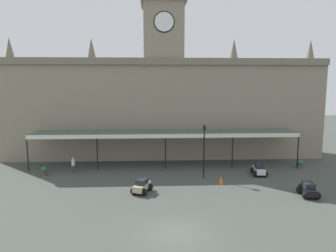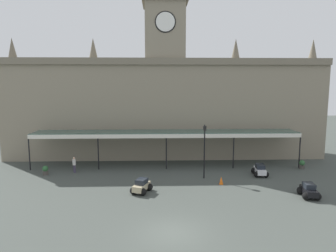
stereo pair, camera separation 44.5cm
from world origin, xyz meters
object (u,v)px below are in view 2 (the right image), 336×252
object	(u,v)px
traffic_cone	(221,181)
planter_by_canopy	(45,170)
victorian_lamppost	(204,145)
car_beige_sedan	(142,187)
planter_near_kerb	(302,164)
car_white_sedan	(260,171)
car_black_sedan	(309,191)
pedestrian_crossing_forecourt	(74,164)

from	to	relation	value
traffic_cone	planter_by_canopy	bearing A→B (deg)	168.52
traffic_cone	planter_by_canopy	xyz separation A→B (m)	(-17.59, 3.57, 0.13)
victorian_lamppost	car_beige_sedan	bearing A→B (deg)	-147.44
traffic_cone	planter_near_kerb	distance (m)	11.22
victorian_lamppost	planter_near_kerb	distance (m)	12.12
car_white_sedan	planter_by_canopy	distance (m)	22.14
car_black_sedan	pedestrian_crossing_forecourt	distance (m)	22.81
car_black_sedan	planter_near_kerb	xyz separation A→B (m)	(3.43, 8.48, -0.01)
car_beige_sedan	planter_near_kerb	xyz separation A→B (m)	(17.41, 6.90, -0.01)
car_beige_sedan	planter_near_kerb	size ratio (longest dim) A/B	2.32
traffic_cone	car_white_sedan	bearing A→B (deg)	30.01
car_white_sedan	victorian_lamppost	size ratio (longest dim) A/B	0.39
car_beige_sedan	car_black_sedan	xyz separation A→B (m)	(13.99, -1.58, 0.00)
planter_near_kerb	pedestrian_crossing_forecourt	bearing A→B (deg)	-178.43
traffic_cone	planter_near_kerb	xyz separation A→B (m)	(10.05, 5.00, 0.13)
car_beige_sedan	planter_by_canopy	xyz separation A→B (m)	(-10.22, 5.48, -0.01)
car_black_sedan	planter_near_kerb	size ratio (longest dim) A/B	2.23
car_white_sedan	car_black_sedan	world-z (taller)	same
pedestrian_crossing_forecourt	victorian_lamppost	distance (m)	13.89
car_white_sedan	car_beige_sedan	xyz separation A→B (m)	(-11.90, -4.53, 0.00)
car_black_sedan	victorian_lamppost	bearing A→B (deg)	145.71
car_white_sedan	traffic_cone	distance (m)	5.24
traffic_cone	car_black_sedan	bearing A→B (deg)	-27.77
car_white_sedan	planter_by_canopy	size ratio (longest dim) A/B	2.21
car_beige_sedan	planter_near_kerb	distance (m)	18.73
car_beige_sedan	pedestrian_crossing_forecourt	distance (m)	9.71
victorian_lamppost	pedestrian_crossing_forecourt	bearing A→B (deg)	170.01
planter_by_canopy	pedestrian_crossing_forecourt	bearing A→B (deg)	14.99
pedestrian_crossing_forecourt	victorian_lamppost	bearing A→B (deg)	-9.99
car_white_sedan	car_beige_sedan	size ratio (longest dim) A/B	0.95
traffic_cone	pedestrian_crossing_forecourt	bearing A→B (deg)	163.76
car_white_sedan	pedestrian_crossing_forecourt	xyz separation A→B (m)	(-19.35, 1.70, 0.41)
victorian_lamppost	planter_near_kerb	world-z (taller)	victorian_lamppost
car_white_sedan	car_beige_sedan	bearing A→B (deg)	-159.18
car_beige_sedan	victorian_lamppost	xyz separation A→B (m)	(6.03, 3.85, 2.82)
victorian_lamppost	planter_by_canopy	size ratio (longest dim) A/B	5.63
pedestrian_crossing_forecourt	planter_by_canopy	xyz separation A→B (m)	(-2.78, -0.74, -0.42)
car_white_sedan	car_black_sedan	bearing A→B (deg)	-71.14
planter_by_canopy	car_beige_sedan	bearing A→B (deg)	-28.20
planter_by_canopy	planter_near_kerb	bearing A→B (deg)	2.95
car_black_sedan	planter_near_kerb	distance (m)	9.15
traffic_cone	planter_by_canopy	world-z (taller)	planter_by_canopy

